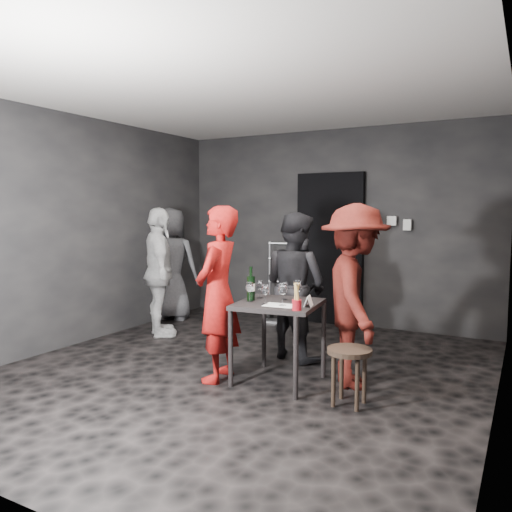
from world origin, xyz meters
The scene contains 26 objects.
floor centered at (0.00, 0.00, 0.00)m, with size 4.50×5.00×0.02m, color black.
ceiling centered at (0.00, 0.00, 2.70)m, with size 4.50×5.00×0.02m, color silver.
wall_back centered at (0.00, 2.50, 1.35)m, with size 4.50×0.04×2.70m, color black.
wall_left centered at (-2.25, 0.00, 1.35)m, with size 0.04×5.00×2.70m, color black.
wall_right centered at (2.25, 0.00, 1.35)m, with size 0.04×5.00×2.70m, color black.
doorway centered at (0.00, 2.44, 1.05)m, with size 0.95×0.10×2.10m, color black.
wallbox_upper centered at (0.85, 2.45, 1.45)m, with size 0.12×0.06×0.12m, color #B7B7B2.
wallbox_lower centered at (1.05, 2.45, 1.40)m, with size 0.10×0.06×0.14m, color #B7B7B2.
hand_truck centered at (-0.67, 2.21, 0.21)m, with size 0.38×0.33×1.14m.
tasting_table centered at (0.45, -0.09, 0.65)m, with size 0.72×0.72×0.75m.
stool centered at (1.20, -0.30, 0.38)m, with size 0.36×0.36×0.47m.
server_red centered at (-0.08, -0.28, 0.88)m, with size 0.65×0.42×1.77m, color #A51210.
woman_black centered at (0.26, 0.70, 0.82)m, with size 0.79×0.44×1.63m, color black.
man_maroon centered at (1.09, 0.17, 0.91)m, with size 1.17×0.54×1.81m, color #4A120D.
bystander_cream centered at (-1.63, 0.73, 0.88)m, with size 1.03×0.49×1.76m, color silver.
bystander_grey centered at (-2.11, 1.58, 0.88)m, with size 0.86×0.47×1.76m, color #56575C.
tasting_mat centered at (0.53, -0.23, 0.75)m, with size 0.28×0.18×0.00m, color white.
wine_glass_a centered at (0.21, -0.19, 0.85)m, with size 0.08×0.08×0.20m, color white, non-canonical shape.
wine_glass_b centered at (0.20, 0.02, 0.84)m, with size 0.07×0.07×0.19m, color white, non-canonical shape.
wine_glass_c centered at (0.44, 0.05, 0.84)m, with size 0.07×0.07×0.18m, color white, non-canonical shape.
wine_glass_d centered at (0.40, -0.25, 0.85)m, with size 0.07×0.07×0.20m, color white, non-canonical shape.
wine_glass_e centered at (0.56, -0.23, 0.86)m, with size 0.08×0.08×0.22m, color white, non-canonical shape.
wine_glass_f centered at (0.62, -0.04, 0.86)m, with size 0.09×0.09×0.22m, color white, non-canonical shape.
wine_bottle centered at (0.18, -0.12, 0.87)m, with size 0.08×0.08×0.32m.
breadstick_cup centered at (0.75, -0.35, 0.86)m, with size 0.08×0.08×0.25m.
reserved_card centered at (0.75, -0.14, 0.80)m, with size 0.08×0.12×0.09m, color white, non-canonical shape.
Camera 1 is at (2.43, -4.13, 1.59)m, focal length 35.00 mm.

